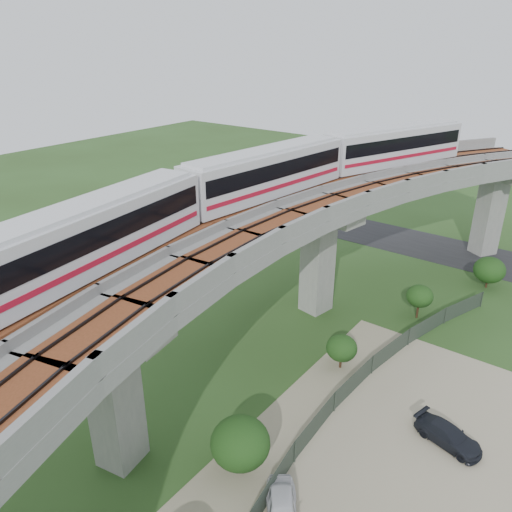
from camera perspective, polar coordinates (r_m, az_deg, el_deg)
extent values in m
plane|color=#2B461C|center=(36.80, -2.99, -12.06)|extent=(160.00, 160.00, 0.00)
cube|color=gray|center=(30.33, 16.84, -22.75)|extent=(18.00, 26.00, 0.04)
cube|color=#232326|center=(60.09, 15.61, 1.95)|extent=(60.00, 8.00, 0.03)
cube|color=#99968E|center=(58.05, 25.06, 4.18)|extent=(2.86, 2.93, 8.40)
cube|color=#99968E|center=(56.80, 25.91, 8.73)|extent=(7.21, 5.74, 1.20)
cube|color=#99968E|center=(41.66, 7.05, -0.96)|extent=(2.35, 2.51, 8.40)
cube|color=#99968E|center=(39.90, 7.40, 5.31)|extent=(7.31, 3.58, 1.20)
cube|color=#99968E|center=(28.16, -15.85, -15.34)|extent=(2.35, 2.51, 8.40)
cube|color=#99968E|center=(25.47, -17.05, -6.90)|extent=(7.31, 3.58, 1.20)
cube|color=gray|center=(52.21, 21.68, 9.42)|extent=(16.42, 20.91, 0.80)
cube|color=gray|center=(54.89, 18.52, 11.48)|extent=(8.66, 17.08, 1.00)
cube|color=gray|center=(49.35, 25.48, 9.10)|extent=(8.66, 17.08, 1.00)
cube|color=brown|center=(53.55, 20.03, 10.50)|extent=(10.68, 18.08, 0.12)
cube|color=black|center=(53.53, 20.05, 10.62)|extent=(9.69, 17.59, 0.12)
cube|color=brown|center=(50.72, 23.57, 9.27)|extent=(10.68, 18.08, 0.12)
cube|color=black|center=(50.69, 23.59, 9.40)|extent=(9.69, 17.59, 0.12)
cube|color=gray|center=(38.62, 6.23, 6.30)|extent=(11.77, 20.03, 0.80)
cube|color=gray|center=(41.12, 1.65, 8.83)|extent=(3.22, 18.71, 1.00)
cube|color=gray|center=(35.92, 11.58, 6.10)|extent=(3.22, 18.71, 1.00)
cube|color=brown|center=(39.86, 3.82, 7.64)|extent=(5.44, 19.05, 0.12)
cube|color=black|center=(39.83, 3.83, 7.80)|extent=(4.35, 18.88, 0.12)
cube|color=brown|center=(37.20, 8.87, 6.21)|extent=(5.44, 19.05, 0.12)
cube|color=black|center=(37.16, 8.89, 6.38)|extent=(4.35, 18.88, 0.12)
cube|color=gray|center=(25.80, -15.33, -3.72)|extent=(11.77, 20.03, 0.80)
cube|color=gray|center=(28.38, -21.93, -0.06)|extent=(3.22, 18.71, 1.00)
cube|color=gray|center=(22.87, -7.61, -4.21)|extent=(3.22, 18.71, 1.00)
cube|color=brown|center=(27.06, -18.87, -1.76)|extent=(5.44, 19.05, 0.12)
cube|color=black|center=(27.01, -18.90, -1.53)|extent=(4.35, 18.88, 0.12)
cube|color=brown|center=(24.25, -11.62, -3.96)|extent=(5.44, 19.05, 0.12)
cube|color=black|center=(24.19, -11.64, -3.71)|extent=(4.35, 18.88, 0.12)
cube|color=silver|center=(26.87, -18.16, 2.30)|extent=(4.77, 15.23, 3.20)
cube|color=silver|center=(26.32, -18.63, 5.73)|extent=(4.13, 14.41, 0.22)
cube|color=black|center=(26.72, -18.29, 3.19)|extent=(4.74, 14.64, 1.15)
cube|color=#B6122A|center=(27.14, -17.96, 0.82)|extent=(4.74, 14.64, 0.30)
cube|color=black|center=(27.41, -17.78, -0.54)|extent=(3.66, 12.89, 0.28)
cube|color=silver|center=(37.52, 1.25, 9.47)|extent=(4.34, 15.21, 3.20)
cube|color=silver|center=(37.13, 1.27, 12.01)|extent=(3.72, 14.40, 0.22)
cube|color=black|center=(37.41, 1.25, 10.14)|extent=(4.34, 14.62, 1.15)
cube|color=#B6122A|center=(37.71, 1.24, 8.37)|extent=(4.34, 14.62, 0.30)
cube|color=black|center=(37.91, 1.23, 7.33)|extent=(3.30, 12.88, 0.28)
cube|color=silver|center=(48.87, 15.55, 12.03)|extent=(7.83, 14.99, 3.20)
cube|color=silver|center=(48.57, 15.77, 13.99)|extent=(7.06, 14.09, 0.22)
cube|color=black|center=(48.78, 15.61, 12.55)|extent=(7.68, 14.45, 1.15)
cube|color=#B6122A|center=(49.01, 15.45, 11.18)|extent=(7.68, 14.45, 0.30)
cube|color=black|center=(49.17, 15.36, 10.37)|extent=(6.29, 12.60, 0.28)
cylinder|color=#2D382D|center=(47.36, 24.41, -4.53)|extent=(0.08, 0.08, 1.50)
cube|color=#2D382D|center=(45.47, 22.64, -5.40)|extent=(1.69, 4.77, 1.40)
cylinder|color=#2D382D|center=(43.58, 20.83, -6.39)|extent=(0.08, 0.08, 1.50)
cube|color=#2D382D|center=(41.70, 18.99, -7.54)|extent=(1.23, 4.91, 1.40)
cylinder|color=#2D382D|center=(39.83, 17.11, -8.84)|extent=(0.08, 0.08, 1.50)
cube|color=#2D382D|center=(37.98, 15.18, -10.33)|extent=(0.75, 4.99, 1.40)
cylinder|color=#2D382D|center=(36.16, 13.19, -12.03)|extent=(0.08, 0.08, 1.50)
cube|color=#2D382D|center=(34.38, 11.14, -13.95)|extent=(0.27, 5.04, 1.40)
cylinder|color=#2D382D|center=(32.64, 9.02, -16.15)|extent=(0.08, 0.08, 1.50)
cube|color=#2D382D|center=(30.95, 6.80, -18.64)|extent=(0.27, 5.04, 1.40)
cylinder|color=#2D382D|center=(29.34, 4.48, -21.46)|extent=(0.08, 0.08, 1.50)
cube|color=#2D382D|center=(27.82, 2.03, -24.64)|extent=(0.75, 4.99, 1.40)
cylinder|color=#382314|center=(51.26, 24.87, -2.79)|extent=(0.18, 0.18, 0.96)
ellipsoid|color=#123915|center=(50.73, 25.12, -1.45)|extent=(2.82, 2.82, 2.40)
cylinder|color=#382314|center=(43.74, 17.98, -5.92)|extent=(0.18, 0.18, 1.39)
ellipsoid|color=#123915|center=(43.12, 18.21, -4.37)|extent=(2.17, 2.17, 1.84)
cylinder|color=#382314|center=(36.47, 9.64, -11.83)|extent=(0.18, 0.18, 0.99)
ellipsoid|color=#123915|center=(35.82, 9.76, -10.33)|extent=(2.18, 2.18, 1.85)
cylinder|color=#382314|center=(28.98, -1.77, -22.69)|extent=(0.18, 0.18, 1.09)
ellipsoid|color=#123915|center=(27.91, -1.81, -20.58)|extent=(3.18, 3.18, 2.70)
imported|color=silver|center=(26.94, 2.97, -27.00)|extent=(3.58, 4.02, 1.32)
imported|color=black|center=(32.30, 21.12, -18.58)|extent=(4.20, 2.50, 1.14)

